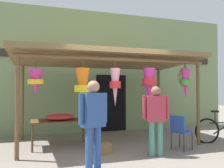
# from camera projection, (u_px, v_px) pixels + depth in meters

# --- Properties ---
(ground_plane) EXTENTS (30.00, 30.00, 0.00)m
(ground_plane) POSITION_uv_depth(u_px,v_px,m) (116.00, 151.00, 5.74)
(ground_plane) COLOR gray
(shop_facade) EXTENTS (10.88, 0.29, 4.25)m
(shop_facade) POSITION_uv_depth(u_px,v_px,m) (90.00, 71.00, 8.45)
(shop_facade) COLOR #7A9360
(shop_facade) RESTS_ON ground_plane
(market_stall_canopy) EXTENTS (5.02, 2.65, 2.45)m
(market_stall_canopy) POSITION_uv_depth(u_px,v_px,m) (110.00, 66.00, 6.53)
(market_stall_canopy) COLOR brown
(market_stall_canopy) RESTS_ON ground_plane
(display_table) EXTENTS (1.44, 0.81, 0.69)m
(display_table) POSITION_uv_depth(u_px,v_px,m) (60.00, 122.00, 6.16)
(display_table) COLOR brown
(display_table) RESTS_ON ground_plane
(flower_heap_on_table) EXTENTS (0.72, 0.50, 0.17)m
(flower_heap_on_table) POSITION_uv_depth(u_px,v_px,m) (61.00, 117.00, 6.10)
(flower_heap_on_table) COLOR red
(flower_heap_on_table) RESTS_ON display_table
(folding_chair) EXTENTS (0.52, 0.52, 0.84)m
(folding_chair) POSITION_uv_depth(u_px,v_px,m) (180.00, 129.00, 5.81)
(folding_chair) COLOR #2347A8
(folding_chair) RESTS_ON ground_plane
(wicker_basket_by_table) EXTENTS (0.46, 0.46, 0.21)m
(wicker_basket_by_table) POSITION_uv_depth(u_px,v_px,m) (102.00, 148.00, 5.54)
(wicker_basket_by_table) COLOR olive
(wicker_basket_by_table) RESTS_ON ground_plane
(vendor_in_orange) EXTENTS (0.56, 0.35, 1.63)m
(vendor_in_orange) POSITION_uv_depth(u_px,v_px,m) (93.00, 118.00, 4.25)
(vendor_in_orange) COLOR #2D5193
(vendor_in_orange) RESTS_ON ground_plane
(customer_foreground) EXTENTS (0.57, 0.32, 1.55)m
(customer_foreground) POSITION_uv_depth(u_px,v_px,m) (156.00, 115.00, 5.29)
(customer_foreground) COLOR #4C8E7A
(customer_foreground) RESTS_ON ground_plane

